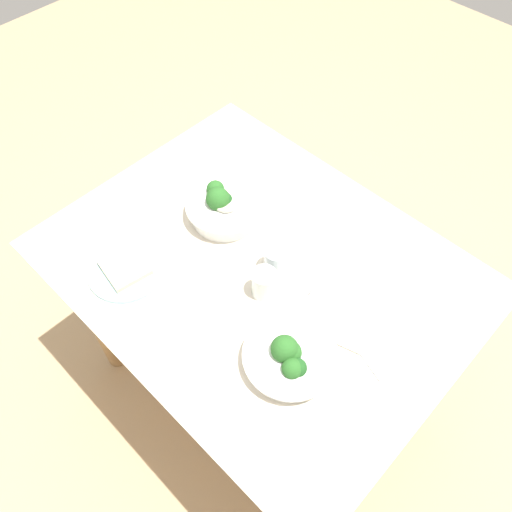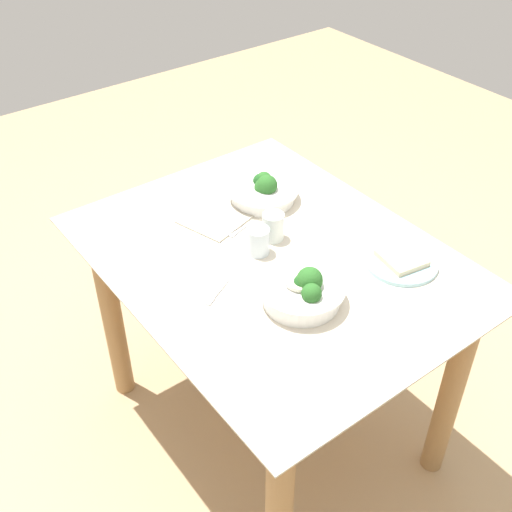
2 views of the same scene
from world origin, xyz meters
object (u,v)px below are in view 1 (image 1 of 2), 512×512
fork_by_far_bowl (302,213)px  table_knife_left (358,348)px  fork_by_near_bowl (304,298)px  broccoli_bowl_near (224,206)px  broccoli_bowl_far (289,357)px  water_glass_center (276,260)px  napkin_folded_upper (338,313)px  water_glass_side (264,283)px  bread_side_plate (126,269)px

fork_by_far_bowl → table_knife_left: bearing=-147.8°
fork_by_far_bowl → fork_by_near_bowl: bearing=-164.7°
fork_by_near_bowl → broccoli_bowl_near: bearing=67.6°
table_knife_left → fork_by_far_bowl: bearing=-13.5°
broccoli_bowl_near → broccoli_bowl_far: bearing=154.2°
water_glass_center → fork_by_near_bowl: bearing=170.8°
fork_by_far_bowl → napkin_folded_upper: napkin_folded_upper is taller
water_glass_side → fork_by_near_bowl: bearing=-147.0°
bread_side_plate → fork_by_far_bowl: bearing=-112.8°
bread_side_plate → water_glass_center: bearing=-134.5°
bread_side_plate → napkin_folded_upper: (-0.49, -0.30, -0.01)m
bread_side_plate → broccoli_bowl_far: bearing=-167.7°
fork_by_far_bowl → napkin_folded_upper: bearing=-149.9°
water_glass_center → broccoli_bowl_far: bearing=139.4°
napkin_folded_upper → fork_by_near_bowl: bearing=17.0°
water_glass_center → fork_by_far_bowl: bearing=-68.3°
broccoli_bowl_far → fork_by_near_bowl: broccoli_bowl_far is taller
broccoli_bowl_far → table_knife_left: (-0.09, -0.15, -0.03)m
water_glass_center → water_glass_side: 0.08m
broccoli_bowl_far → fork_by_far_bowl: broccoli_bowl_far is taller
broccoli_bowl_far → table_knife_left: bearing=-123.0°
broccoli_bowl_near → water_glass_side: size_ratio=2.70×
broccoli_bowl_far → fork_by_near_bowl: size_ratio=2.33×
water_glass_side → broccoli_bowl_far: bearing=150.2°
broccoli_bowl_far → broccoli_bowl_near: 0.49m
water_glass_center → napkin_folded_upper: water_glass_center is taller
broccoli_bowl_far → fork_by_far_bowl: size_ratio=2.22×
water_glass_side → fork_by_far_bowl: 0.29m
fork_by_far_bowl → table_knife_left: (-0.38, 0.23, -0.00)m
fork_by_far_bowl → water_glass_center: bearing=174.9°
fork_by_near_bowl → table_knife_left: same height
broccoli_bowl_far → napkin_folded_upper: broccoli_bowl_far is taller
broccoli_bowl_far → bread_side_plate: broccoli_bowl_far is taller
broccoli_bowl_near → fork_by_far_bowl: (-0.16, -0.16, -0.03)m
broccoli_bowl_far → fork_by_far_bowl: 0.47m
broccoli_bowl_near → table_knife_left: broccoli_bowl_near is taller
broccoli_bowl_far → water_glass_center: 0.28m
broccoli_bowl_near → bread_side_plate: broccoli_bowl_near is taller
bread_side_plate → fork_by_near_bowl: size_ratio=2.12×
water_glass_center → fork_by_far_bowl: size_ratio=0.80×
fork_by_far_bowl → napkin_folded_upper: 0.34m
table_knife_left → napkin_folded_upper: bearing=-6.8°
water_glass_center → fork_by_far_bowl: (0.08, -0.20, -0.04)m
bread_side_plate → fork_by_far_bowl: size_ratio=2.02×
fork_by_near_bowl → table_knife_left: bearing=-108.2°
water_glass_center → fork_by_near_bowl: 0.12m
table_knife_left → napkin_folded_upper: size_ratio=1.11×
broccoli_bowl_near → table_knife_left: 0.54m
table_knife_left → water_glass_side: bearing=26.3°
broccoli_bowl_near → water_glass_side: bearing=157.1°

